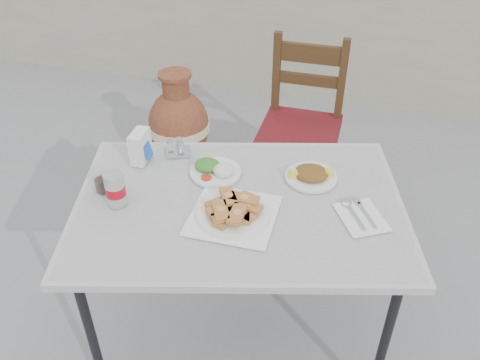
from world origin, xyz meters
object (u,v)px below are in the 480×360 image
(napkin_holder, at_px, (140,147))
(terracotta_urn, at_px, (179,126))
(cola_glass, at_px, (102,182))
(chair, at_px, (301,125))
(condiment_caddy, at_px, (178,149))
(salad_rice_plate, at_px, (215,169))
(soda_can, at_px, (115,189))
(pide_plate, at_px, (233,210))
(cafe_table, at_px, (239,212))
(salad_chopped_plate, at_px, (311,175))

(napkin_holder, distance_m, terracotta_urn, 1.10)
(cola_glass, bearing_deg, chair, 62.29)
(condiment_caddy, bearing_deg, napkin_holder, -145.54)
(salad_rice_plate, distance_m, soda_can, 0.40)
(cola_glass, height_order, terracotta_urn, cola_glass)
(soda_can, bearing_deg, salad_rice_plate, 44.05)
(soda_can, height_order, napkin_holder, same)
(soda_can, bearing_deg, condiment_caddy, 75.97)
(pide_plate, xyz_separation_m, chair, (0.06, 1.10, -0.27))
(condiment_caddy, distance_m, terracotta_urn, 1.05)
(soda_can, xyz_separation_m, cola_glass, (-0.09, 0.06, -0.03))
(napkin_holder, bearing_deg, condiment_caddy, 33.20)
(salad_rice_plate, distance_m, chair, 0.94)
(pide_plate, xyz_separation_m, salad_rice_plate, (-0.14, 0.23, -0.01))
(soda_can, relative_size, cola_glass, 1.51)
(pide_plate, distance_m, cola_glass, 0.51)
(cafe_table, relative_size, chair, 1.46)
(soda_can, xyz_separation_m, chair, (0.49, 1.15, -0.31))
(soda_can, relative_size, terracotta_urn, 0.20)
(soda_can, distance_m, terracotta_urn, 1.36)
(terracotta_urn, bearing_deg, soda_can, -77.42)
(chair, bearing_deg, cola_glass, -117.80)
(salad_chopped_plate, relative_size, chair, 0.22)
(salad_rice_plate, height_order, cola_glass, cola_glass)
(cafe_table, xyz_separation_m, cola_glass, (-0.51, -0.08, 0.09))
(cola_glass, height_order, napkin_holder, napkin_holder)
(soda_can, bearing_deg, cola_glass, 147.64)
(pide_plate, distance_m, soda_can, 0.43)
(napkin_holder, bearing_deg, cafe_table, -19.61)
(terracotta_urn, bearing_deg, salad_chopped_plate, -43.87)
(cafe_table, xyz_separation_m, salad_rice_plate, (-0.14, 0.14, 0.07))
(salad_chopped_plate, xyz_separation_m, soda_can, (-0.65, -0.34, 0.05))
(salad_chopped_plate, bearing_deg, salad_rice_plate, -169.30)
(cola_glass, relative_size, chair, 0.09)
(salad_rice_plate, relative_size, salad_chopped_plate, 1.00)
(cola_glass, xyz_separation_m, napkin_holder, (0.05, 0.23, 0.03))
(terracotta_urn, bearing_deg, chair, -6.49)
(salad_rice_plate, height_order, napkin_holder, napkin_holder)
(cola_glass, bearing_deg, pide_plate, -0.78)
(pide_plate, bearing_deg, terracotta_urn, 120.54)
(chair, bearing_deg, salad_rice_plate, -103.22)
(salad_rice_plate, xyz_separation_m, cola_glass, (-0.37, -0.22, 0.02))
(cafe_table, xyz_separation_m, napkin_holder, (-0.46, 0.15, 0.12))
(pide_plate, distance_m, terracotta_urn, 1.45)
(pide_plate, relative_size, condiment_caddy, 2.51)
(pide_plate, distance_m, napkin_holder, 0.52)
(chair, xyz_separation_m, terracotta_urn, (-0.77, 0.09, -0.18))
(napkin_holder, relative_size, chair, 0.14)
(soda_can, height_order, chair, chair)
(salad_chopped_plate, height_order, condiment_caddy, condiment_caddy)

